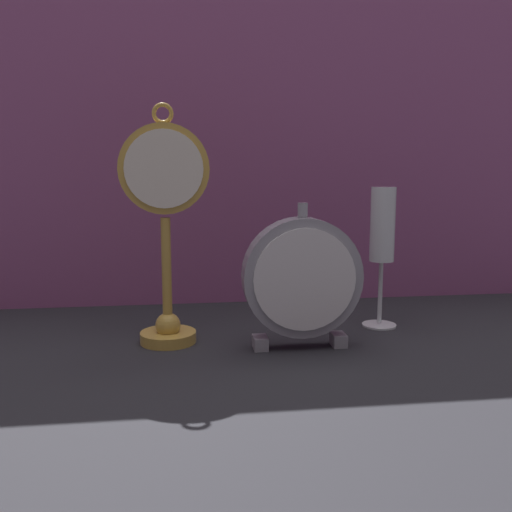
% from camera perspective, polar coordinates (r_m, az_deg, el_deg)
% --- Properties ---
extents(ground_plane, '(4.00, 4.00, 0.00)m').
position_cam_1_polar(ground_plane, '(0.79, 0.78, -10.04)').
color(ground_plane, '#232328').
extents(fabric_backdrop_drape, '(1.29, 0.01, 0.59)m').
position_cam_1_polar(fabric_backdrop_drape, '(1.07, -1.78, 11.03)').
color(fabric_backdrop_drape, '#8E4C7F').
rests_on(fabric_backdrop_drape, ground_plane).
extents(pocket_watch_on_stand, '(0.13, 0.08, 0.34)m').
position_cam_1_polar(pocket_watch_on_stand, '(0.82, -9.05, 3.11)').
color(pocket_watch_on_stand, gold).
rests_on(pocket_watch_on_stand, ground_plane).
extents(mantel_clock_silver, '(0.17, 0.04, 0.21)m').
position_cam_1_polar(mantel_clock_silver, '(0.80, 4.63, -2.24)').
color(mantel_clock_silver, gray).
rests_on(mantel_clock_silver, ground_plane).
extents(champagne_flute, '(0.05, 0.05, 0.22)m').
position_cam_1_polar(champagne_flute, '(0.92, 12.51, 1.98)').
color(champagne_flute, silver).
rests_on(champagne_flute, ground_plane).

